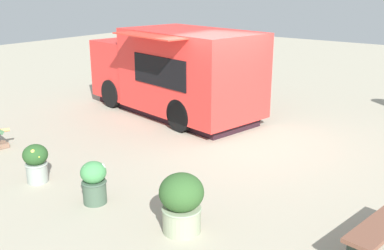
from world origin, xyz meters
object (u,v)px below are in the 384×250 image
(food_truck, at_px, (175,74))
(plaza_bench, at_px, (384,229))
(planter_flowering_far, at_px, (182,202))
(planter_flowering_near, at_px, (36,162))
(planter_flowering_side, at_px, (94,181))

(food_truck, xyz_separation_m, plaza_bench, (-6.63, 3.69, -0.76))
(planter_flowering_far, height_order, plaza_bench, planter_flowering_far)
(planter_flowering_near, relative_size, plaza_bench, 0.43)
(food_truck, height_order, planter_flowering_near, food_truck)
(planter_flowering_near, xyz_separation_m, planter_flowering_far, (-3.21, -0.25, 0.08))
(planter_flowering_far, relative_size, planter_flowering_side, 1.25)
(planter_flowering_near, height_order, plaza_bench, planter_flowering_near)
(food_truck, relative_size, planter_flowering_far, 6.15)
(food_truck, xyz_separation_m, planter_flowering_near, (-0.89, 5.13, -0.74))
(planter_flowering_near, relative_size, planter_flowering_side, 1.00)
(food_truck, relative_size, plaza_bench, 3.30)
(planter_flowering_side, bearing_deg, food_truck, -64.74)
(food_truck, xyz_separation_m, planter_flowering_far, (-4.10, 4.88, -0.65))
(planter_flowering_near, bearing_deg, plaza_bench, -165.91)
(plaza_bench, bearing_deg, food_truck, -29.11)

